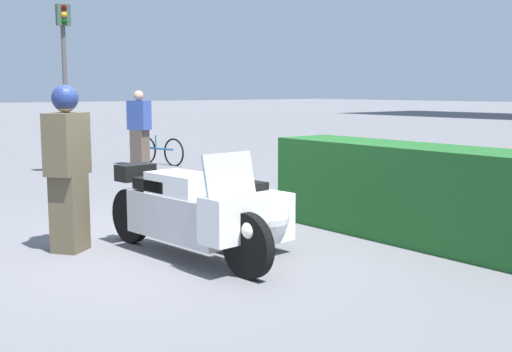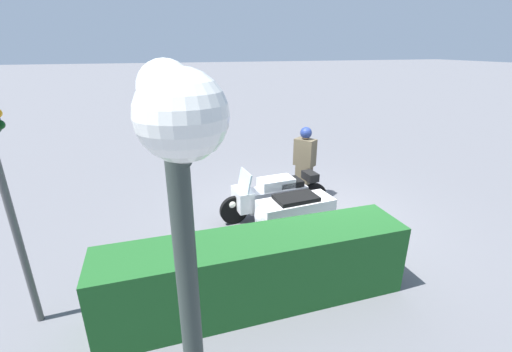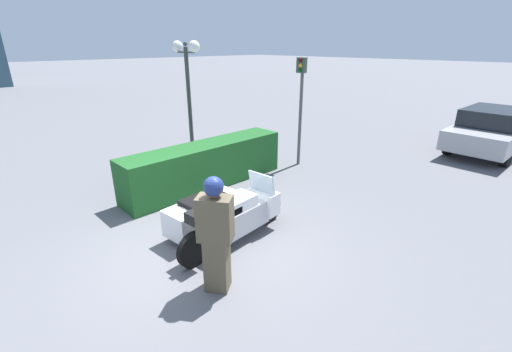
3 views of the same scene
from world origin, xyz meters
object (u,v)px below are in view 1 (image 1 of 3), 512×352
officer_rider (68,164)px  bicycle_parked (160,151)px  police_motorcycle (212,210)px  hedge_bush_curbside (435,196)px  pedestrian_bystander (139,128)px  traffic_light_far (65,65)px

officer_rider → bicycle_parked: officer_rider is taller
police_motorcycle → bicycle_parked: (-7.45, 3.73, -0.15)m
bicycle_parked → hedge_bush_curbside: bearing=-21.1°
police_motorcycle → bicycle_parked: police_motorcycle is taller
hedge_bush_curbside → pedestrian_bystander: size_ratio=2.57×
traffic_light_far → bicycle_parked: (-0.72, 2.50, -1.90)m
hedge_bush_curbside → traffic_light_far: bearing=-173.2°
bicycle_parked → police_motorcycle: bearing=-37.6°
traffic_light_far → pedestrian_bystander: traffic_light_far is taller
traffic_light_far → bicycle_parked: 3.22m
traffic_light_far → bicycle_parked: bearing=113.5°
officer_rider → police_motorcycle: bearing=12.1°
officer_rider → hedge_bush_curbside: bearing=19.9°
officer_rider → traffic_light_far: traffic_light_far is taller
hedge_bush_curbside → bicycle_parked: 8.82m
police_motorcycle → pedestrian_bystander: 8.12m
police_motorcycle → officer_rider: officer_rider is taller
traffic_light_far → pedestrian_bystander: size_ratio=1.97×
traffic_light_far → pedestrian_bystander: 2.51m
traffic_light_far → bicycle_parked: traffic_light_far is taller
police_motorcycle → hedge_bush_curbside: police_motorcycle is taller
police_motorcycle → traffic_light_far: 7.06m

